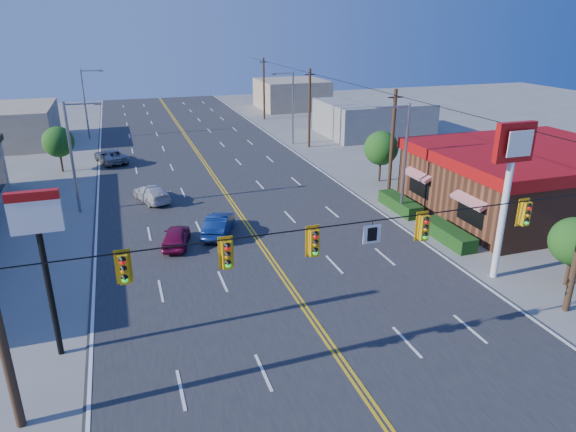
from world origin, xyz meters
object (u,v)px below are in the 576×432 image
object	(u,v)px
kfc	(526,180)
kfc_pylon	(510,170)
pizza_hut_sign	(40,241)
car_white	(152,194)
car_blue	(219,225)
car_magenta	(176,237)
signal_span	(340,252)
car_silver	(111,156)

from	to	relation	value
kfc	kfc_pylon	bearing A→B (deg)	-138.05
kfc	pizza_hut_sign	bearing A→B (deg)	-165.48
kfc_pylon	car_white	xyz separation A→B (m)	(-16.78, 18.68, -5.41)
pizza_hut_sign	kfc_pylon	bearing A→B (deg)	0.00
kfc_pylon	car_blue	size ratio (longest dim) A/B	2.04
kfc	pizza_hut_sign	world-z (taller)	pizza_hut_sign
car_blue	car_white	bearing A→B (deg)	-43.78
car_magenta	car_blue	xyz separation A→B (m)	(2.86, 0.95, 0.06)
kfc_pylon	kfc	bearing A→B (deg)	41.95
kfc	car_white	size ratio (longest dim) A/B	3.75
pizza_hut_sign	car_magenta	xyz separation A→B (m)	(5.99, 9.54, -4.56)
kfc_pylon	car_white	bearing A→B (deg)	131.95
kfc	signal_span	bearing A→B (deg)	-149.06
kfc_pylon	car_blue	distance (m)	17.66
car_magenta	kfc_pylon	bearing A→B (deg)	163.07
signal_span	car_white	distance (m)	23.76
pizza_hut_sign	car_blue	bearing A→B (deg)	49.86
kfc_pylon	signal_span	bearing A→B (deg)	-160.22
pizza_hut_sign	car_blue	world-z (taller)	pizza_hut_sign
car_magenta	car_blue	bearing A→B (deg)	-147.72
kfc	car_blue	distance (m)	22.25
car_blue	signal_span	bearing A→B (deg)	120.24
signal_span	car_silver	bearing A→B (deg)	103.48
car_magenta	kfc	bearing A→B (deg)	-169.68
car_magenta	car_white	distance (m)	9.17
car_blue	car_silver	world-z (taller)	car_blue
car_magenta	car_silver	world-z (taller)	car_silver
kfc	car_silver	bearing A→B (deg)	140.31
kfc_pylon	car_silver	distance (m)	37.71
signal_span	car_white	size ratio (longest dim) A/B	5.60
signal_span	car_white	world-z (taller)	signal_span
car_blue	car_silver	xyz separation A→B (m)	(-6.53, 21.22, -0.02)
pizza_hut_sign	car_silver	size ratio (longest dim) A/B	1.43
car_silver	kfc_pylon	bearing A→B (deg)	104.67
pizza_hut_sign	car_silver	bearing A→B (deg)	85.81
kfc	pizza_hut_sign	xyz separation A→B (m)	(-30.90, -8.00, 2.80)
kfc_pylon	car_silver	world-z (taller)	kfc_pylon
pizza_hut_sign	car_white	world-z (taller)	pizza_hut_sign
kfc	car_magenta	world-z (taller)	kfc
kfc	car_silver	distance (m)	37.18
signal_span	pizza_hut_sign	distance (m)	11.60
pizza_hut_sign	car_blue	xyz separation A→B (m)	(8.85, 10.49, -4.49)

